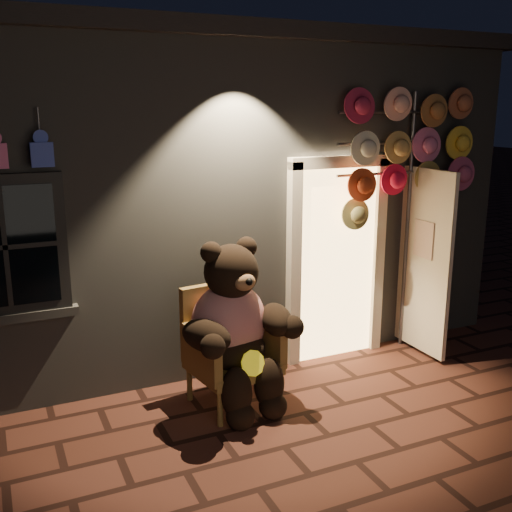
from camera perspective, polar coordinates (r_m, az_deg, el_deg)
ground at (r=5.10m, az=2.75°, el=-17.72°), size 60.00×60.00×0.00m
shop_building at (r=8.14m, az=-10.12°, el=7.18°), size 7.30×5.95×3.51m
wicker_armchair at (r=5.57m, az=-2.69°, el=-8.51°), size 0.84×0.78×1.09m
teddy_bear at (r=5.38m, az=-2.02°, el=-6.84°), size 1.13×0.95×1.58m
hat_rack at (r=6.56m, az=14.30°, el=9.71°), size 1.67×0.22×2.86m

